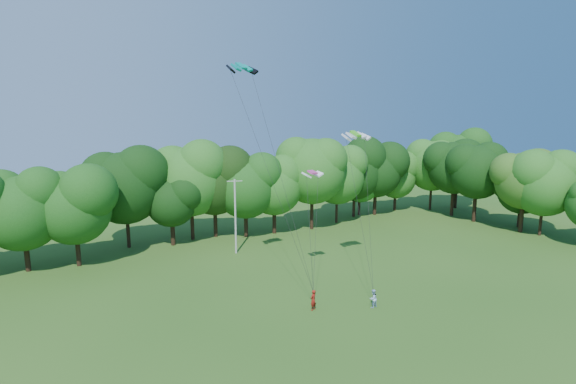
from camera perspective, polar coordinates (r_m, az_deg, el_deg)
utility_pole at (r=51.51m, az=-6.70°, el=-3.01°), size 1.65×0.68×8.65m
kite_flyer_left at (r=38.10m, az=3.21°, el=-13.53°), size 0.75×0.63×1.74m
kite_flyer_right at (r=39.17m, az=10.74°, el=-13.15°), size 0.82×0.67×1.57m
kite_teal at (r=39.32m, az=-5.96°, el=15.64°), size 2.76×1.52×0.66m
kite_green at (r=42.89m, az=8.59°, el=7.33°), size 2.72×1.26×0.57m
kite_pink at (r=41.66m, az=3.12°, el=2.54°), size 1.94×0.97×0.30m
tree_back_center at (r=58.05m, az=-9.37°, el=1.85°), size 8.62×8.62×12.54m
tree_back_east at (r=70.62m, az=9.15°, el=2.58°), size 7.57×7.57×11.01m
tree_flank_east at (r=67.30m, az=27.91°, el=1.73°), size 8.36×8.36×12.16m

